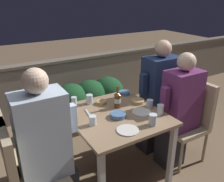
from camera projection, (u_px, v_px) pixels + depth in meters
ground_plane at (115, 172)px, 2.61m from camera, size 16.00×16.00×0.00m
parapet_wall at (60, 86)px, 3.80m from camera, size 9.00×0.18×0.89m
dining_table at (116, 122)px, 2.37m from camera, size 0.88×0.94×0.73m
planter_hedge at (91, 101)px, 3.42m from camera, size 1.04×0.47×0.70m
chair_left_near at (24, 170)px, 1.86m from camera, size 0.44×0.44×0.94m
person_blue_shirt at (48, 148)px, 1.90m from camera, size 0.48×0.26×1.36m
chair_left_far at (17, 151)px, 2.07m from camera, size 0.44×0.44×0.94m
chair_right_near at (191, 115)px, 2.70m from camera, size 0.44×0.44×0.94m
person_purple_stripe at (178, 111)px, 2.56m from camera, size 0.47×0.26×1.29m
chair_right_far at (169, 103)px, 2.97m from camera, size 0.44×0.44×0.94m
person_navy_jumper at (157, 97)px, 2.82m from camera, size 0.48×0.26×1.36m
beer_bottle at (118, 100)px, 2.43m from camera, size 0.07×0.07×0.23m
plate_0 at (128, 130)px, 2.05m from camera, size 0.20×0.20×0.01m
plate_1 at (141, 112)px, 2.36m from camera, size 0.19×0.19×0.01m
bowl_0 at (101, 102)px, 2.54m from camera, size 0.12×0.12×0.03m
bowl_1 at (137, 101)px, 2.57m from camera, size 0.15×0.15×0.04m
bowl_2 at (124, 93)px, 2.78m from camera, size 0.13×0.13×0.04m
bowl_3 at (118, 115)px, 2.27m from camera, size 0.15×0.15×0.04m
glass_cup_0 at (150, 104)px, 2.46m from camera, size 0.07×0.07×0.08m
glass_cup_1 at (160, 110)px, 2.31m from camera, size 0.07×0.07×0.10m
glass_cup_2 at (153, 120)px, 2.12m from camera, size 0.07×0.07×0.11m
glass_cup_3 at (74, 102)px, 2.48m from camera, size 0.06×0.06×0.10m
glass_cup_4 at (90, 99)px, 2.54m from camera, size 0.07×0.07×0.10m
glass_cup_5 at (93, 120)px, 2.13m from camera, size 0.07×0.07×0.09m
fork_0 at (88, 113)px, 2.34m from camera, size 0.05×0.17×0.01m
potted_plant at (154, 89)px, 3.71m from camera, size 0.36×0.36×0.72m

